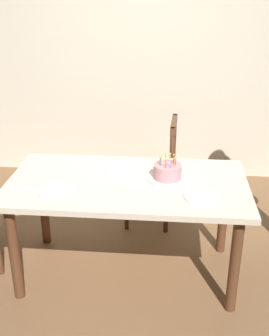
# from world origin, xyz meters

# --- Properties ---
(ground) EXTENTS (6.40, 6.40, 0.00)m
(ground) POSITION_xyz_m (0.00, 0.00, 0.00)
(ground) COLOR brown
(back_wall) EXTENTS (6.40, 0.10, 2.60)m
(back_wall) POSITION_xyz_m (0.00, 1.85, 1.30)
(back_wall) COLOR beige
(back_wall) RESTS_ON ground
(dining_table) EXTENTS (1.63, 0.87, 0.75)m
(dining_table) POSITION_xyz_m (0.00, 0.00, 0.65)
(dining_table) COLOR beige
(dining_table) RESTS_ON ground
(birthday_cake) EXTENTS (0.28, 0.28, 0.18)m
(birthday_cake) POSITION_xyz_m (0.27, 0.05, 0.80)
(birthday_cake) COLOR silver
(birthday_cake) RESTS_ON dining_table
(plate_near_celebrant) EXTENTS (0.22, 0.22, 0.01)m
(plate_near_celebrant) POSITION_xyz_m (-0.45, -0.20, 0.75)
(plate_near_celebrant) COLOR white
(plate_near_celebrant) RESTS_ON dining_table
(plate_far_side) EXTENTS (0.22, 0.22, 0.01)m
(plate_far_side) POSITION_xyz_m (-0.08, 0.20, 0.75)
(plate_far_side) COLOR white
(plate_far_side) RESTS_ON dining_table
(plate_near_guest) EXTENTS (0.22, 0.22, 0.01)m
(plate_near_guest) POSITION_xyz_m (0.49, -0.20, 0.75)
(plate_near_guest) COLOR white
(plate_near_guest) RESTS_ON dining_table
(fork_near_celebrant) EXTENTS (0.18, 0.05, 0.01)m
(fork_near_celebrant) POSITION_xyz_m (-0.61, -0.18, 0.75)
(fork_near_celebrant) COLOR silver
(fork_near_celebrant) RESTS_ON dining_table
(fork_far_side) EXTENTS (0.18, 0.05, 0.01)m
(fork_far_side) POSITION_xyz_m (-0.24, 0.20, 0.75)
(fork_far_side) COLOR silver
(fork_far_side) RESTS_ON dining_table
(chair_spindle_back) EXTENTS (0.46, 0.46, 0.95)m
(chair_spindle_back) POSITION_xyz_m (0.14, 0.75, 0.46)
(chair_spindle_back) COLOR #56331E
(chair_spindle_back) RESTS_ON ground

